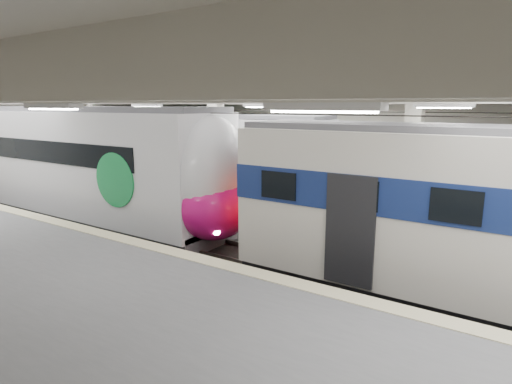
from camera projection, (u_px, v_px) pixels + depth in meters
The scene contains 3 objects.
station_hall at pixel (195, 165), 12.52m from camera, with size 36.00×24.00×5.75m.
modern_emu at pixel (106, 168), 17.58m from camera, with size 15.43×3.18×4.90m.
far_train at pixel (198, 157), 22.00m from camera, with size 14.20×3.03×4.52m.
Camera 1 is at (8.37, -11.10, 4.97)m, focal length 30.00 mm.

